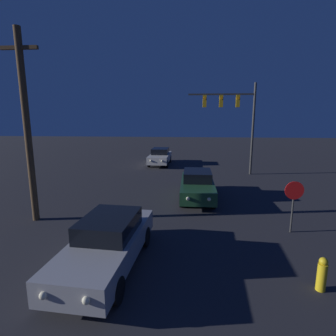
{
  "coord_description": "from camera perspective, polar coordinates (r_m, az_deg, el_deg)",
  "views": [
    {
      "loc": [
        1.1,
        0.98,
        4.48
      ],
      "look_at": [
        0.0,
        14.9,
        1.74
      ],
      "focal_mm": 28.0,
      "sensor_mm": 36.0,
      "label": 1
    }
  ],
  "objects": [
    {
      "name": "stop_sign",
      "position": [
        11.23,
        25.69,
        -5.75
      ],
      "size": [
        0.71,
        0.07,
        2.07
      ],
      "color": "#2D2D2D",
      "rests_on": "ground_plane"
    },
    {
      "name": "utility_pole",
      "position": [
        12.42,
        -28.37,
        8.08
      ],
      "size": [
        1.54,
        0.28,
        7.93
      ],
      "color": "#4C3823",
      "rests_on": "ground_plane"
    },
    {
      "name": "car_near",
      "position": [
        8.37,
        -12.98,
        -15.45
      ],
      "size": [
        2.11,
        4.93,
        1.53
      ],
      "rotation": [
        0.0,
        0.0,
        3.07
      ],
      "color": "#99999E",
      "rests_on": "ground_plane"
    },
    {
      "name": "car_far",
      "position": [
        24.97,
        -1.73,
        2.57
      ],
      "size": [
        1.91,
        4.88,
        1.53
      ],
      "rotation": [
        0.0,
        0.0,
        3.12
      ],
      "color": "beige",
      "rests_on": "ground_plane"
    },
    {
      "name": "traffic_signal_mast",
      "position": [
        21.06,
        14.43,
        11.53
      ],
      "size": [
        5.07,
        0.3,
        6.99
      ],
      "color": "#2D2D2D",
      "rests_on": "ground_plane"
    },
    {
      "name": "fire_hydrant",
      "position": [
        8.37,
        30.5,
        -19.29
      ],
      "size": [
        0.24,
        0.24,
        0.93
      ],
      "color": "gold",
      "rests_on": "ground_plane"
    },
    {
      "name": "car_mid",
      "position": [
        14.62,
        6.4,
        -3.63
      ],
      "size": [
        1.85,
        4.85,
        1.53
      ],
      "rotation": [
        0.0,
        0.0,
        3.13
      ],
      "color": "#1E4728",
      "rests_on": "ground_plane"
    }
  ]
}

